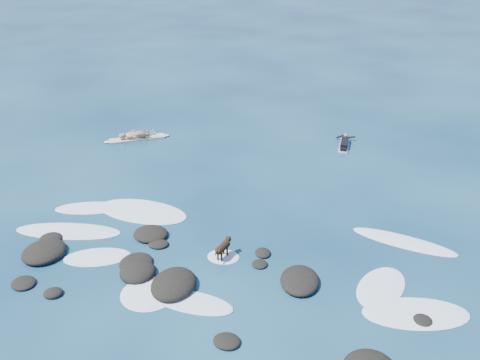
# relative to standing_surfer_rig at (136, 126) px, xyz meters

# --- Properties ---
(ground) EXTENTS (160.00, 160.00, 0.00)m
(ground) POSITION_rel_standing_surfer_rig_xyz_m (6.50, -9.06, -0.75)
(ground) COLOR #0A2642
(ground) RESTS_ON ground
(reef_rocks) EXTENTS (14.24, 6.58, 0.54)m
(reef_rocks) POSITION_rel_standing_surfer_rig_xyz_m (5.89, -11.07, -0.64)
(reef_rocks) COLOR black
(reef_rocks) RESTS_ON ground
(breaking_foam) EXTENTS (15.83, 6.71, 0.12)m
(breaking_foam) POSITION_rel_standing_surfer_rig_xyz_m (6.25, -8.93, -0.74)
(breaking_foam) COLOR white
(breaking_foam) RESTS_ON ground
(standing_surfer_rig) EXTENTS (3.04, 1.93, 1.90)m
(standing_surfer_rig) POSITION_rel_standing_surfer_rig_xyz_m (0.00, 0.00, 0.00)
(standing_surfer_rig) COLOR beige
(standing_surfer_rig) RESTS_ON ground
(paddling_surfer_rig) EXTENTS (0.97, 2.16, 0.38)m
(paddling_surfer_rig) POSITION_rel_standing_surfer_rig_xyz_m (10.36, 1.51, -0.62)
(paddling_surfer_rig) COLOR silver
(paddling_surfer_rig) RESTS_ON ground
(dog) EXTENTS (0.46, 1.06, 0.69)m
(dog) POSITION_rel_standing_surfer_rig_xyz_m (6.85, -9.12, -0.29)
(dog) COLOR black
(dog) RESTS_ON ground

